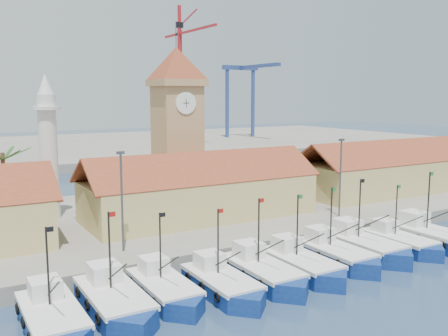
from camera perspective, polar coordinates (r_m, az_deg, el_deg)
ground at (r=42.60m, az=10.19°, el=-12.98°), size 400.00×400.00×0.00m
quay at (r=61.72m, az=-4.45°, el=-5.46°), size 140.00×32.00×1.50m
terminal at (r=143.14m, az=-19.68°, el=1.99°), size 240.00×80.00×2.00m
boat_0 at (r=35.88m, az=-18.95°, el=-16.18°), size 3.50×9.58×7.25m
boat_1 at (r=37.31m, az=-12.32°, el=-14.87°), size 3.69×10.10×7.64m
boat_2 at (r=39.08m, az=-6.71°, el=-13.76°), size 3.36×9.21×6.97m
boat_3 at (r=39.76m, az=-0.05°, el=-13.29°), size 3.40×9.30×7.04m
boat_4 at (r=42.13m, az=4.64°, el=-12.00°), size 3.56×9.76×7.38m
boat_5 at (r=44.35m, az=9.02°, el=-11.04°), size 3.53×9.66×7.31m
boat_6 at (r=47.68m, az=12.75°, el=-9.75°), size 3.57×9.78×7.40m
boat_7 at (r=50.72m, az=15.85°, el=-8.72°), size 3.77×10.32×7.81m
boat_8 at (r=53.49m, az=19.61°, el=-8.11°), size 3.32×9.09×6.88m
boat_9 at (r=56.04m, az=22.91°, el=-7.42°), size 3.89×10.64×8.05m
hall_center at (r=57.53m, az=-2.74°, el=-3.15°), size 27.04×10.13×7.61m
hall_right at (r=77.47m, az=18.73°, el=-0.63°), size 31.20×10.13×7.61m
clock_tower at (r=61.87m, az=-5.38°, el=5.08°), size 5.80×5.80×22.70m
minaret at (r=59.33m, az=-19.45°, el=2.35°), size 3.00×3.00×16.30m
palm_tree at (r=57.07m, az=-23.83°, el=-1.63°), size 5.60×5.03×8.39m
lamp_posts at (r=50.49m, az=1.95°, el=-1.86°), size 80.70×0.25×9.03m
crane_red_right at (r=148.46m, az=-4.82°, el=11.43°), size 1.00×31.68×39.32m
gantry at (r=162.66m, az=2.51°, el=9.86°), size 13.00×22.00×23.20m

